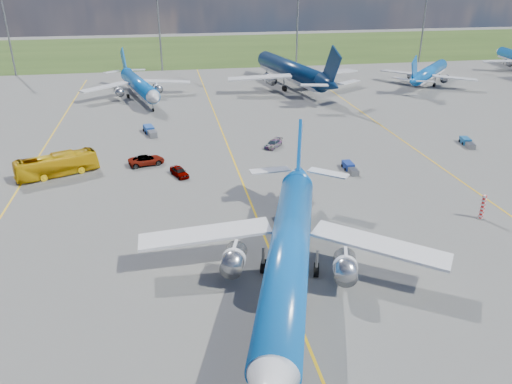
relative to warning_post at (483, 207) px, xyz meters
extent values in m
plane|color=#5B5B59|center=(-26.00, -8.00, -1.50)|extent=(400.00, 400.00, 0.00)
cube|color=#2D4719|center=(-26.00, 142.00, -1.50)|extent=(400.00, 80.00, 0.01)
cube|color=yellow|center=(-26.00, 22.00, -1.49)|extent=(0.25, 160.00, 0.02)
cube|color=yellow|center=(-56.00, 32.00, -1.49)|extent=(0.25, 120.00, 0.02)
cube|color=yellow|center=(4.00, 32.00, -1.49)|extent=(0.25, 120.00, 0.02)
cylinder|color=slate|center=(-76.00, 102.00, 9.50)|extent=(0.50, 0.50, 22.00)
cylinder|color=slate|center=(-36.00, 102.00, 9.50)|extent=(0.50, 0.50, 22.00)
cylinder|color=slate|center=(4.00, 102.00, 9.50)|extent=(0.50, 0.50, 22.00)
cylinder|color=slate|center=(44.00, 102.00, 9.50)|extent=(0.50, 0.50, 22.00)
cylinder|color=red|center=(0.00, 0.00, 0.00)|extent=(0.50, 0.50, 3.00)
imported|color=#E0AE0D|center=(-51.53, 23.17, 0.08)|extent=(11.46, 6.93, 3.16)
imported|color=#999999|center=(-34.46, 19.76, -0.82)|extent=(2.97, 4.28, 1.35)
imported|color=#999999|center=(-39.14, 25.18, -0.76)|extent=(5.77, 3.68, 1.48)
imported|color=#999999|center=(-18.70, 29.64, -0.89)|extent=(3.97, 4.30, 1.21)
cube|color=navy|center=(-9.86, 18.23, -1.00)|extent=(1.28, 2.35, 0.99)
cube|color=slate|center=(-9.88, 15.89, -1.09)|extent=(1.10, 1.81, 0.81)
cube|color=#184193|center=(-39.03, 41.77, -0.90)|extent=(2.13, 3.11, 1.20)
cube|color=slate|center=(-38.38, 39.01, -1.01)|extent=(1.77, 2.42, 0.98)
cube|color=#17528A|center=(13.63, 25.72, -1.00)|extent=(1.73, 2.59, 1.01)
cube|color=slate|center=(13.16, 23.39, -1.09)|extent=(1.44, 2.01, 0.82)
camera|label=1|loc=(-35.57, -46.89, 25.49)|focal=35.00mm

